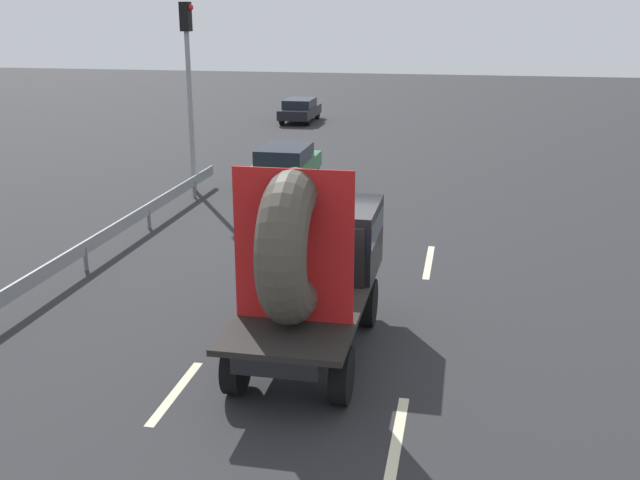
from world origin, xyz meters
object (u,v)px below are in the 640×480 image
(traffic_light, at_px, (189,71))
(flatbed_truck, at_px, (312,255))
(distant_sedan, at_px, (285,164))
(oncoming_car, at_px, (300,110))

(traffic_light, bearing_deg, flatbed_truck, -60.21)
(distant_sedan, bearing_deg, oncoming_car, 100.76)
(flatbed_truck, distance_m, oncoming_car, 28.42)
(distant_sedan, relative_size, traffic_light, 0.68)
(flatbed_truck, relative_size, oncoming_car, 1.28)
(flatbed_truck, relative_size, traffic_light, 0.81)
(flatbed_truck, height_order, traffic_light, traffic_light)
(oncoming_car, bearing_deg, traffic_light, -89.87)
(traffic_light, bearing_deg, distant_sedan, 27.57)
(distant_sedan, relative_size, oncoming_car, 1.09)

